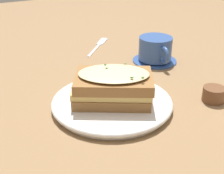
{
  "coord_description": "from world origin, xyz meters",
  "views": [
    {
      "loc": [
        -0.47,
        0.24,
        0.33
      ],
      "look_at": [
        0.03,
        -0.02,
        0.05
      ],
      "focal_mm": 50.0,
      "sensor_mm": 36.0,
      "label": 1
    }
  ],
  "objects_px": {
    "dinner_plate": "(112,103)",
    "teacup_with_saucer": "(155,50)",
    "sandwich": "(113,86)",
    "condiment_pot": "(214,94)",
    "fork": "(99,44)"
  },
  "relations": [
    {
      "from": "teacup_with_saucer",
      "to": "fork",
      "type": "bearing_deg",
      "value": -148.59
    },
    {
      "from": "dinner_plate",
      "to": "teacup_with_saucer",
      "type": "distance_m",
      "value": 0.28
    },
    {
      "from": "fork",
      "to": "condiment_pot",
      "type": "relative_size",
      "value": 3.08
    },
    {
      "from": "sandwich",
      "to": "teacup_with_saucer",
      "type": "xyz_separation_m",
      "value": [
        0.17,
        -0.22,
        -0.02
      ]
    },
    {
      "from": "fork",
      "to": "sandwich",
      "type": "bearing_deg",
      "value": -69.43
    },
    {
      "from": "fork",
      "to": "condiment_pot",
      "type": "distance_m",
      "value": 0.45
    },
    {
      "from": "teacup_with_saucer",
      "to": "condiment_pot",
      "type": "relative_size",
      "value": 3.02
    },
    {
      "from": "sandwich",
      "to": "fork",
      "type": "distance_m",
      "value": 0.4
    },
    {
      "from": "fork",
      "to": "teacup_with_saucer",
      "type": "bearing_deg",
      "value": -27.26
    },
    {
      "from": "teacup_with_saucer",
      "to": "condiment_pot",
      "type": "height_order",
      "value": "teacup_with_saucer"
    },
    {
      "from": "sandwich",
      "to": "condiment_pot",
      "type": "height_order",
      "value": "sandwich"
    },
    {
      "from": "dinner_plate",
      "to": "teacup_with_saucer",
      "type": "bearing_deg",
      "value": -53.19
    },
    {
      "from": "sandwich",
      "to": "fork",
      "type": "bearing_deg",
      "value": -21.47
    },
    {
      "from": "condiment_pot",
      "to": "fork",
      "type": "bearing_deg",
      "value": 7.37
    },
    {
      "from": "fork",
      "to": "condiment_pot",
      "type": "bearing_deg",
      "value": -40.59
    }
  ]
}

